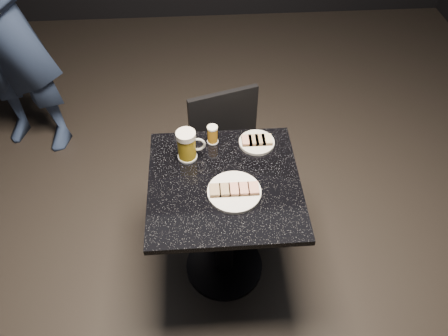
{
  "coord_description": "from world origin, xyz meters",
  "views": [
    {
      "loc": [
        -0.09,
        -1.32,
        2.25
      ],
      "look_at": [
        0.0,
        0.02,
        0.82
      ],
      "focal_mm": 35.0,
      "sensor_mm": 36.0,
      "label": 1
    }
  ],
  "objects_px": {
    "table": "(224,214)",
    "chair": "(230,157)",
    "beer_tumbler": "(213,134)",
    "plate_large": "(234,192)",
    "plate_small": "(257,142)",
    "beer_mug": "(187,145)"
  },
  "relations": [
    {
      "from": "table",
      "to": "chair",
      "type": "bearing_deg",
      "value": 81.19
    },
    {
      "from": "table",
      "to": "beer_tumbler",
      "type": "relative_size",
      "value": 7.65
    },
    {
      "from": "plate_large",
      "to": "beer_tumbler",
      "type": "bearing_deg",
      "value": 103.19
    },
    {
      "from": "plate_large",
      "to": "beer_tumbler",
      "type": "xyz_separation_m",
      "value": [
        -0.08,
        0.34,
        0.04
      ]
    },
    {
      "from": "plate_small",
      "to": "beer_mug",
      "type": "distance_m",
      "value": 0.36
    },
    {
      "from": "beer_mug",
      "to": "chair",
      "type": "xyz_separation_m",
      "value": [
        0.23,
        0.23,
        -0.33
      ]
    },
    {
      "from": "plate_large",
      "to": "table",
      "type": "height_order",
      "value": "plate_large"
    },
    {
      "from": "beer_mug",
      "to": "beer_tumbler",
      "type": "distance_m",
      "value": 0.16
    },
    {
      "from": "beer_mug",
      "to": "beer_tumbler",
      "type": "xyz_separation_m",
      "value": [
        0.12,
        0.1,
        -0.03
      ]
    },
    {
      "from": "chair",
      "to": "beer_mug",
      "type": "bearing_deg",
      "value": -134.0
    },
    {
      "from": "plate_large",
      "to": "table",
      "type": "xyz_separation_m",
      "value": [
        -0.04,
        0.07,
        -0.25
      ]
    },
    {
      "from": "plate_large",
      "to": "plate_small",
      "type": "distance_m",
      "value": 0.34
    },
    {
      "from": "plate_small",
      "to": "plate_large",
      "type": "bearing_deg",
      "value": -113.95
    },
    {
      "from": "plate_small",
      "to": "beer_mug",
      "type": "xyz_separation_m",
      "value": [
        -0.34,
        -0.07,
        0.07
      ]
    },
    {
      "from": "table",
      "to": "chair",
      "type": "relative_size",
      "value": 0.87
    },
    {
      "from": "beer_tumbler",
      "to": "plate_small",
      "type": "bearing_deg",
      "value": -7.24
    },
    {
      "from": "plate_large",
      "to": "plate_small",
      "type": "xyz_separation_m",
      "value": [
        0.14,
        0.31,
        0.0
      ]
    },
    {
      "from": "plate_small",
      "to": "beer_mug",
      "type": "bearing_deg",
      "value": -168.01
    },
    {
      "from": "beer_tumbler",
      "to": "chair",
      "type": "distance_m",
      "value": 0.34
    },
    {
      "from": "plate_large",
      "to": "beer_tumbler",
      "type": "distance_m",
      "value": 0.35
    },
    {
      "from": "plate_large",
      "to": "chair",
      "type": "xyz_separation_m",
      "value": [
        0.02,
        0.47,
        -0.26
      ]
    },
    {
      "from": "plate_large",
      "to": "beer_tumbler",
      "type": "height_order",
      "value": "beer_tumbler"
    }
  ]
}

